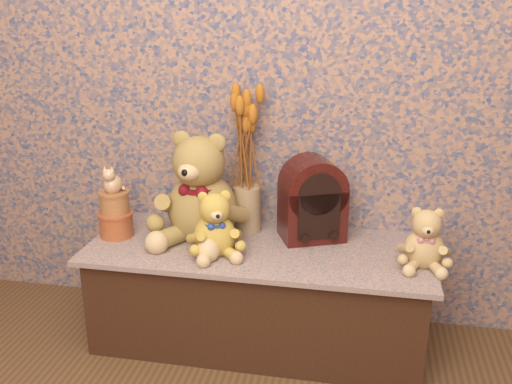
% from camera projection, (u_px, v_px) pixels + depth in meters
% --- Properties ---
extents(display_shelf, '(1.33, 0.54, 0.41)m').
position_uv_depth(display_shelf, '(258.00, 293.00, 2.27)').
color(display_shelf, '#3A5477').
rests_on(display_shelf, ground).
extents(teddy_large, '(0.43, 0.49, 0.47)m').
position_uv_depth(teddy_large, '(202.00, 182.00, 2.22)').
color(teddy_large, olive).
rests_on(teddy_large, display_shelf).
extents(teddy_medium, '(0.29, 0.31, 0.27)m').
position_uv_depth(teddy_medium, '(215.00, 220.00, 2.11)').
color(teddy_medium, gold).
rests_on(teddy_medium, display_shelf).
extents(teddy_small, '(0.19, 0.23, 0.24)m').
position_uv_depth(teddy_small, '(425.00, 234.00, 2.01)').
color(teddy_small, tan).
rests_on(teddy_small, display_shelf).
extents(cathedral_radio, '(0.29, 0.26, 0.33)m').
position_uv_depth(cathedral_radio, '(312.00, 198.00, 2.23)').
color(cathedral_radio, black).
rests_on(cathedral_radio, display_shelf).
extents(ceramic_vase, '(0.12, 0.12, 0.19)m').
position_uv_depth(ceramic_vase, '(247.00, 209.00, 2.33)').
color(ceramic_vase, tan).
rests_on(ceramic_vase, display_shelf).
extents(dried_stalks, '(0.27, 0.27, 0.44)m').
position_uv_depth(dried_stalks, '(247.00, 133.00, 2.23)').
color(dried_stalks, '#BD6A1E').
rests_on(dried_stalks, ceramic_vase).
extents(biscuit_tin_lower, '(0.16, 0.16, 0.10)m').
position_uv_depth(biscuit_tin_lower, '(116.00, 224.00, 2.29)').
color(biscuit_tin_lower, '#CE7E3C').
rests_on(biscuit_tin_lower, display_shelf).
extents(biscuit_tin_upper, '(0.14, 0.14, 0.09)m').
position_uv_depth(biscuit_tin_upper, '(114.00, 203.00, 2.26)').
color(biscuit_tin_upper, tan).
rests_on(biscuit_tin_upper, biscuit_tin_lower).
extents(cat_figurine, '(0.08, 0.09, 0.12)m').
position_uv_depth(cat_figurine, '(112.00, 178.00, 2.22)').
color(cat_figurine, silver).
rests_on(cat_figurine, biscuit_tin_upper).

